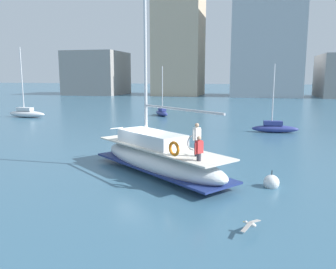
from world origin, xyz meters
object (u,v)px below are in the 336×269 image
(moored_sloop_far, at_px, (162,112))
(mooring_buoy, at_px, (271,182))
(main_sailboat, at_px, (158,157))
(moored_sloop_near, at_px, (27,113))
(moored_cutter_left, at_px, (275,127))
(seagull, at_px, (251,224))

(moored_sloop_far, relative_size, mooring_buoy, 6.58)
(main_sailboat, height_order, moored_sloop_far, main_sailboat)
(moored_sloop_near, relative_size, moored_sloop_far, 1.35)
(main_sailboat, bearing_deg, moored_sloop_near, 137.64)
(moored_sloop_far, distance_m, moored_cutter_left, 17.31)
(moored_sloop_near, distance_m, mooring_buoy, 35.90)
(moored_cutter_left, bearing_deg, seagull, -95.46)
(main_sailboat, relative_size, moored_sloop_near, 1.65)
(moored_sloop_near, distance_m, moored_cutter_left, 30.12)
(main_sailboat, relative_size, mooring_buoy, 14.70)
(moored_sloop_far, bearing_deg, main_sailboat, -76.00)
(main_sailboat, bearing_deg, seagull, -52.60)
(moored_sloop_near, xyz_separation_m, moored_sloop_far, (16.14, 5.67, -0.11))
(mooring_buoy, bearing_deg, moored_cutter_left, 86.04)
(moored_cutter_left, relative_size, mooring_buoy, 6.44)
(main_sailboat, distance_m, seagull, 8.04)
(moored_cutter_left, distance_m, mooring_buoy, 16.73)
(moored_cutter_left, distance_m, seagull, 22.08)
(moored_cutter_left, xyz_separation_m, mooring_buoy, (-1.15, -16.69, -0.25))
(seagull, bearing_deg, moored_sloop_far, 109.27)
(moored_sloop_far, height_order, seagull, moored_sloop_far)
(moored_sloop_near, relative_size, seagull, 7.48)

